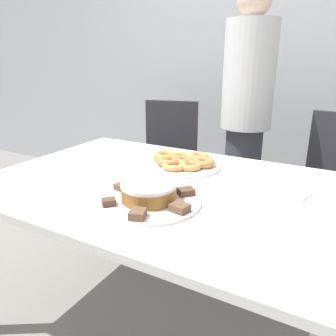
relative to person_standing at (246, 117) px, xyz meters
The scene contains 24 objects.
ground_plane 1.26m from the person_standing, 94.85° to the right, with size 12.00×12.00×0.00m, color gray.
wall_back 0.82m from the person_standing, 96.41° to the left, with size 8.00×0.05×2.60m.
table 0.95m from the person_standing, 94.85° to the right, with size 1.46×1.02×0.72m.
person_standing is the anchor object (origin of this frame).
office_chair_left 0.70m from the person_standing, behind, with size 0.54×0.54×0.91m.
office_chair_right 0.70m from the person_standing, ahead, with size 0.49×0.49×0.91m.
plate_cake 1.12m from the person_standing, 90.82° to the right, with size 0.38×0.38×0.01m.
plate_donuts 0.70m from the person_standing, 98.01° to the right, with size 0.37×0.37×0.01m.
frosted_cake 1.11m from the person_standing, 90.82° to the right, with size 0.20×0.20×0.06m.
lamington_0 1.23m from the person_standing, 95.22° to the right, with size 0.06×0.06×0.02m.
lamington_1 1.25m from the person_standing, 88.68° to the right, with size 0.06×0.07×0.03m.
lamington_2 1.15m from the person_standing, 83.80° to the right, with size 0.07×0.06×0.03m.
lamington_3 1.01m from the person_standing, 85.48° to the right, with size 0.07×0.08×0.02m.
lamington_4 0.98m from the person_standing, 93.56° to the right, with size 0.06×0.07×0.02m.
lamington_5 1.10m from the person_standing, 98.20° to the right, with size 0.06×0.05×0.02m.
donut_0 0.70m from the person_standing, 98.01° to the right, with size 0.10×0.10×0.03m.
donut_1 0.71m from the person_standing, 106.42° to the right, with size 0.13×0.13×0.04m.
donut_2 0.75m from the person_standing, 101.53° to the right, with size 0.12×0.12×0.04m.
donut_3 0.78m from the person_standing, 97.40° to the right, with size 0.11×0.11×0.03m.
donut_4 0.74m from the person_standing, 92.68° to the right, with size 0.10×0.10×0.03m.
donut_5 0.67m from the person_standing, 89.74° to the right, with size 0.11×0.11×0.04m.
donut_6 0.61m from the person_standing, 94.94° to the right, with size 0.11×0.11×0.04m.
donut_7 0.64m from the person_standing, 102.32° to the right, with size 0.11×0.11×0.03m.
napkin 0.90m from the person_standing, 61.61° to the right, with size 0.14×0.13×0.01m.
Camera 1 is at (0.65, -1.10, 1.21)m, focal length 35.00 mm.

